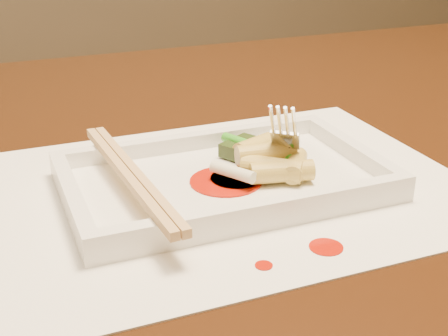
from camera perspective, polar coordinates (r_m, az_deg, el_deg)
name	(u,v)px	position (r m, az deg, el deg)	size (l,w,h in m)	color
table	(280,240)	(0.65, 5.13, -6.60)	(1.40, 0.90, 0.75)	black
placemat	(224,189)	(0.52, 0.00, -1.89)	(0.40, 0.30, 0.00)	white
sauce_splatter_a	(326,247)	(0.44, 9.31, -7.14)	(0.02, 0.02, 0.00)	#B11505
sauce_splatter_b	(264,265)	(0.42, 3.66, -8.88)	(0.01, 0.01, 0.00)	#B11505
plate_base	(224,183)	(0.52, 0.00, -1.42)	(0.26, 0.16, 0.01)	white
plate_rim_far	(194,141)	(0.58, -2.75, 2.49)	(0.26, 0.01, 0.01)	white
plate_rim_near	(262,210)	(0.45, 3.51, -3.88)	(0.26, 0.01, 0.01)	white
plate_rim_left	(72,196)	(0.48, -13.74, -2.54)	(0.01, 0.14, 0.01)	white
plate_rim_right	(353,150)	(0.57, 11.71, 1.62)	(0.01, 0.14, 0.01)	white
veg_piece	(244,148)	(0.56, 1.80, 1.85)	(0.04, 0.03, 0.01)	black
scallion_white	(233,172)	(0.50, 0.81, -0.36)	(0.01, 0.01, 0.04)	#EAEACC
scallion_green	(260,149)	(0.54, 3.33, 1.75)	(0.01, 0.01, 0.09)	#278C16
chopstick_a	(125,175)	(0.49, -9.00, -0.65)	(0.01, 0.21, 0.01)	tan
chopstick_b	(136,174)	(0.49, -8.09, -0.51)	(0.01, 0.21, 0.01)	tan
fork	(293,78)	(0.53, 6.33, 8.18)	(0.09, 0.10, 0.14)	silver
sauce_blob_0	(226,181)	(0.51, 0.15, -1.21)	(0.06, 0.06, 0.00)	#B11505
sauce_blob_1	(237,179)	(0.51, 1.16, -0.97)	(0.04, 0.04, 0.00)	#B11505
rice_cake_0	(295,165)	(0.52, 6.54, 0.24)	(0.02, 0.02, 0.04)	#CCBE5F
rice_cake_1	(255,148)	(0.55, 2.86, 1.86)	(0.02, 0.02, 0.04)	#CCBE5F
rice_cake_2	(266,153)	(0.52, 3.84, 1.34)	(0.02, 0.02, 0.05)	#CCBE5F
rice_cake_3	(282,172)	(0.51, 5.30, -0.35)	(0.02, 0.02, 0.05)	#CCBE5F
rice_cake_4	(272,169)	(0.51, 4.40, -0.07)	(0.02, 0.02, 0.05)	#CCBE5F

